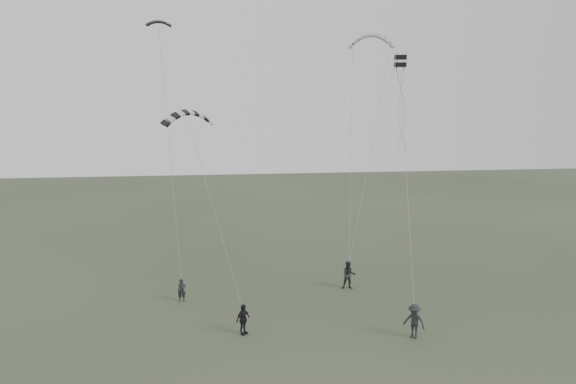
{
  "coord_description": "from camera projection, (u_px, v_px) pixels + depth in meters",
  "views": [
    {
      "loc": [
        -4.02,
        -29.71,
        12.89
      ],
      "look_at": [
        0.77,
        5.36,
        7.15
      ],
      "focal_mm": 35.0,
      "sensor_mm": 36.0,
      "label": 1
    }
  ],
  "objects": [
    {
      "name": "flyer_right",
      "position": [
        349.0,
        275.0,
        38.87
      ],
      "size": [
        1.04,
        0.87,
        1.95
      ],
      "primitive_type": "imported",
      "rotation": [
        0.0,
        0.0,
        -0.14
      ],
      "color": "#25252B",
      "rests_on": "ground"
    },
    {
      "name": "flyer_far",
      "position": [
        414.0,
        321.0,
        30.76
      ],
      "size": [
        1.4,
        1.38,
        1.93
      ],
      "primitive_type": "imported",
      "rotation": [
        0.0,
        0.0,
        -0.75
      ],
      "color": "#232327",
      "rests_on": "ground"
    },
    {
      "name": "kite_striped",
      "position": [
        188.0,
        112.0,
        33.49
      ],
      "size": [
        3.26,
        2.1,
        1.37
      ],
      "primitive_type": null,
      "rotation": [
        0.28,
        0.0,
        0.36
      ],
      "color": "black",
      "rests_on": "flyer_center"
    },
    {
      "name": "kite_pale_large",
      "position": [
        372.0,
        35.0,
        42.18
      ],
      "size": [
        3.7,
        2.45,
        1.64
      ],
      "primitive_type": null,
      "rotation": [
        0.28,
        0.0,
        -0.4
      ],
      "color": "#A0A2A4",
      "rests_on": "flyer_right"
    },
    {
      "name": "ground",
      "position": [
        287.0,
        332.0,
        31.65
      ],
      "size": [
        140.0,
        140.0,
        0.0
      ],
      "primitive_type": "plane",
      "color": "#333C2A",
      "rests_on": "ground"
    },
    {
      "name": "kite_box",
      "position": [
        400.0,
        61.0,
        33.94
      ],
      "size": [
        0.73,
        0.76,
        0.74
      ],
      "primitive_type": null,
      "rotation": [
        0.04,
        0.0,
        -0.14
      ],
      "color": "black",
      "rests_on": "flyer_far"
    },
    {
      "name": "flyer_left",
      "position": [
        182.0,
        290.0,
        36.46
      ],
      "size": [
        0.56,
        0.38,
        1.48
      ],
      "primitive_type": "imported",
      "rotation": [
        0.0,
        0.0,
        0.05
      ],
      "color": "black",
      "rests_on": "ground"
    },
    {
      "name": "flyer_center",
      "position": [
        243.0,
        319.0,
        31.25
      ],
      "size": [
        1.03,
        1.01,
        1.74
      ],
      "primitive_type": "imported",
      "rotation": [
        0.0,
        0.0,
        0.76
      ],
      "color": "black",
      "rests_on": "ground"
    },
    {
      "name": "kite_dark_small",
      "position": [
        159.0,
        22.0,
        38.28
      ],
      "size": [
        1.78,
        0.91,
        0.68
      ],
      "primitive_type": null,
      "rotation": [
        0.35,
        0.0,
        0.15
      ],
      "color": "black",
      "rests_on": "flyer_left"
    }
  ]
}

